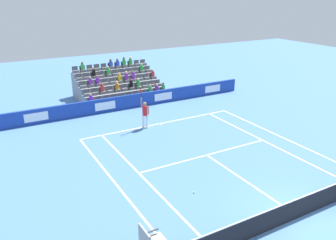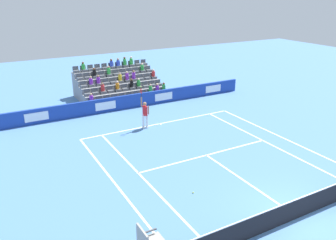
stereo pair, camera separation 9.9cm
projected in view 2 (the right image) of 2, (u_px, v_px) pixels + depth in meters
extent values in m
plane|color=#4C7AB2|center=(299.00, 218.00, 13.89)|extent=(80.00, 80.00, 0.00)
cube|color=white|center=(160.00, 124.00, 23.62)|extent=(10.97, 0.10, 0.01)
cube|color=white|center=(206.00, 155.00, 19.13)|extent=(8.23, 0.10, 0.01)
cube|color=white|center=(245.00, 181.00, 16.51)|extent=(0.10, 6.40, 0.01)
cube|color=white|center=(142.00, 177.00, 16.89)|extent=(0.10, 11.89, 0.01)
cube|color=white|center=(268.00, 143.00, 20.63)|extent=(0.10, 11.89, 0.01)
cube|color=white|center=(116.00, 184.00, 16.27)|extent=(0.10, 11.89, 0.01)
cube|color=white|center=(285.00, 139.00, 21.25)|extent=(0.10, 11.89, 0.01)
cube|color=white|center=(161.00, 124.00, 23.54)|extent=(0.10, 0.20, 0.01)
cube|color=#193899|center=(135.00, 101.00, 26.77)|extent=(19.45, 0.20, 1.06)
cube|color=white|center=(213.00, 89.00, 29.99)|extent=(1.56, 0.01, 0.59)
cube|color=white|center=(164.00, 97.00, 27.78)|extent=(1.56, 0.01, 0.59)
cube|color=white|center=(106.00, 106.00, 25.57)|extent=(1.56, 0.01, 0.59)
cube|color=white|center=(37.00, 117.00, 23.36)|extent=(1.56, 0.01, 0.59)
cube|color=black|center=(300.00, 208.00, 13.73)|extent=(11.77, 0.02, 0.92)
cube|color=white|center=(302.00, 197.00, 13.56)|extent=(11.77, 0.04, 0.04)
cylinder|color=white|center=(147.00, 121.00, 22.80)|extent=(0.16, 0.16, 0.90)
cylinder|color=white|center=(143.00, 122.00, 22.72)|extent=(0.16, 0.16, 0.90)
cube|color=white|center=(147.00, 127.00, 22.94)|extent=(0.15, 0.27, 0.08)
cube|color=white|center=(144.00, 128.00, 22.86)|extent=(0.15, 0.27, 0.08)
cube|color=red|center=(145.00, 111.00, 22.49)|extent=(0.26, 0.38, 0.60)
sphere|color=#9E7251|center=(145.00, 104.00, 22.33)|extent=(0.24, 0.24, 0.24)
cylinder|color=#9E7251|center=(141.00, 102.00, 22.20)|extent=(0.09, 0.09, 0.62)
cylinder|color=#9E7251|center=(148.00, 110.00, 22.52)|extent=(0.09, 0.09, 0.56)
cylinder|color=black|center=(141.00, 95.00, 22.04)|extent=(0.04, 0.04, 0.28)
torus|color=red|center=(141.00, 91.00, 21.95)|extent=(0.07, 0.31, 0.31)
sphere|color=#D1E533|center=(141.00, 87.00, 21.85)|extent=(0.07, 0.07, 0.07)
cube|color=gray|center=(142.00, 238.00, 9.68)|extent=(0.06, 0.70, 0.55)
cube|color=#474C54|center=(148.00, 232.00, 10.13)|extent=(0.56, 0.05, 0.04)
cube|color=gray|center=(130.00, 101.00, 27.76)|extent=(6.82, 0.95, 0.42)
cube|color=#545960|center=(164.00, 92.00, 29.06)|extent=(0.48, 0.44, 0.20)
cube|color=#545960|center=(163.00, 89.00, 29.14)|extent=(0.48, 0.04, 0.30)
cube|color=#545960|center=(157.00, 93.00, 28.78)|extent=(0.48, 0.44, 0.20)
cube|color=#545960|center=(156.00, 89.00, 28.85)|extent=(0.48, 0.04, 0.30)
cube|color=#545960|center=(151.00, 94.00, 28.50)|extent=(0.48, 0.44, 0.20)
cube|color=#545960|center=(150.00, 90.00, 28.57)|extent=(0.48, 0.04, 0.30)
cube|color=#545960|center=(144.00, 95.00, 28.21)|extent=(0.48, 0.44, 0.20)
cube|color=#545960|center=(143.00, 91.00, 28.29)|extent=(0.48, 0.04, 0.30)
cube|color=#545960|center=(137.00, 96.00, 27.93)|extent=(0.48, 0.44, 0.20)
cube|color=#545960|center=(136.00, 93.00, 28.01)|extent=(0.48, 0.04, 0.30)
cube|color=#545960|center=(130.00, 97.00, 27.65)|extent=(0.48, 0.44, 0.20)
cube|color=#545960|center=(129.00, 94.00, 27.73)|extent=(0.48, 0.04, 0.30)
cube|color=#545960|center=(123.00, 98.00, 27.37)|extent=(0.48, 0.44, 0.20)
cube|color=#545960|center=(121.00, 95.00, 27.44)|extent=(0.48, 0.04, 0.30)
cube|color=#545960|center=(115.00, 99.00, 27.09)|extent=(0.48, 0.44, 0.20)
cube|color=#545960|center=(114.00, 96.00, 27.16)|extent=(0.48, 0.04, 0.30)
cube|color=#545960|center=(108.00, 101.00, 26.81)|extent=(0.48, 0.44, 0.20)
cube|color=#545960|center=(106.00, 97.00, 26.88)|extent=(0.48, 0.04, 0.30)
cube|color=#545960|center=(100.00, 102.00, 26.52)|extent=(0.48, 0.44, 0.20)
cube|color=#545960|center=(99.00, 98.00, 26.60)|extent=(0.48, 0.04, 0.30)
cube|color=#545960|center=(92.00, 103.00, 26.24)|extent=(0.48, 0.44, 0.20)
cube|color=#545960|center=(91.00, 99.00, 26.32)|extent=(0.48, 0.04, 0.30)
cube|color=gray|center=(125.00, 95.00, 28.46)|extent=(6.82, 0.95, 0.84)
cube|color=#545960|center=(159.00, 85.00, 29.69)|extent=(0.48, 0.44, 0.20)
cube|color=#545960|center=(158.00, 81.00, 29.77)|extent=(0.48, 0.04, 0.30)
cube|color=#545960|center=(152.00, 85.00, 29.41)|extent=(0.48, 0.44, 0.20)
cube|color=#545960|center=(151.00, 82.00, 29.48)|extent=(0.48, 0.04, 0.30)
cube|color=#545960|center=(146.00, 86.00, 29.13)|extent=(0.48, 0.44, 0.20)
cube|color=#545960|center=(145.00, 83.00, 29.20)|extent=(0.48, 0.04, 0.30)
cube|color=#545960|center=(139.00, 87.00, 28.84)|extent=(0.48, 0.44, 0.20)
cube|color=#545960|center=(138.00, 84.00, 28.92)|extent=(0.48, 0.04, 0.30)
cube|color=#545960|center=(132.00, 88.00, 28.56)|extent=(0.48, 0.44, 0.20)
cube|color=#545960|center=(131.00, 85.00, 28.64)|extent=(0.48, 0.04, 0.30)
cube|color=#545960|center=(125.00, 89.00, 28.28)|extent=(0.48, 0.44, 0.20)
cube|color=#545960|center=(124.00, 86.00, 28.36)|extent=(0.48, 0.04, 0.30)
cube|color=#545960|center=(118.00, 90.00, 28.00)|extent=(0.48, 0.44, 0.20)
cube|color=#545960|center=(117.00, 87.00, 28.07)|extent=(0.48, 0.04, 0.30)
cube|color=#545960|center=(111.00, 91.00, 27.72)|extent=(0.48, 0.44, 0.20)
cube|color=#545960|center=(110.00, 88.00, 27.79)|extent=(0.48, 0.04, 0.30)
cube|color=#545960|center=(103.00, 92.00, 27.44)|extent=(0.48, 0.44, 0.20)
cube|color=#545960|center=(102.00, 89.00, 27.51)|extent=(0.48, 0.04, 0.30)
cube|color=#545960|center=(96.00, 93.00, 27.15)|extent=(0.48, 0.44, 0.20)
cube|color=#545960|center=(94.00, 90.00, 27.23)|extent=(0.48, 0.04, 0.30)
cube|color=#545960|center=(88.00, 95.00, 26.87)|extent=(0.48, 0.44, 0.20)
cube|color=#545960|center=(87.00, 91.00, 26.95)|extent=(0.48, 0.04, 0.30)
cube|color=gray|center=(121.00, 90.00, 29.17)|extent=(6.82, 0.95, 1.26)
cube|color=#545960|center=(154.00, 77.00, 30.32)|extent=(0.48, 0.44, 0.20)
cube|color=#545960|center=(153.00, 74.00, 30.40)|extent=(0.48, 0.04, 0.30)
cube|color=#545960|center=(147.00, 78.00, 30.04)|extent=(0.48, 0.44, 0.20)
cube|color=#545960|center=(146.00, 75.00, 30.11)|extent=(0.48, 0.04, 0.30)
cube|color=#545960|center=(141.00, 79.00, 29.76)|extent=(0.48, 0.44, 0.20)
cube|color=#545960|center=(140.00, 76.00, 29.83)|extent=(0.48, 0.04, 0.30)
cube|color=#545960|center=(134.00, 80.00, 29.47)|extent=(0.48, 0.44, 0.20)
cube|color=#545960|center=(133.00, 77.00, 29.55)|extent=(0.48, 0.04, 0.30)
cube|color=#545960|center=(127.00, 81.00, 29.19)|extent=(0.48, 0.44, 0.20)
cube|color=#545960|center=(126.00, 77.00, 29.27)|extent=(0.48, 0.04, 0.30)
cube|color=#545960|center=(120.00, 82.00, 28.91)|extent=(0.48, 0.44, 0.20)
cube|color=#545960|center=(119.00, 78.00, 28.99)|extent=(0.48, 0.04, 0.30)
cube|color=#545960|center=(113.00, 83.00, 28.63)|extent=(0.48, 0.44, 0.20)
cube|color=#545960|center=(112.00, 79.00, 28.70)|extent=(0.48, 0.04, 0.30)
cube|color=#545960|center=(106.00, 84.00, 28.35)|extent=(0.48, 0.44, 0.20)
cube|color=#545960|center=(105.00, 80.00, 28.42)|extent=(0.48, 0.04, 0.30)
cube|color=#545960|center=(99.00, 85.00, 28.07)|extent=(0.48, 0.44, 0.20)
cube|color=#545960|center=(98.00, 81.00, 28.14)|extent=(0.48, 0.04, 0.30)
cube|color=#545960|center=(91.00, 85.00, 27.78)|extent=(0.48, 0.44, 0.20)
cube|color=#545960|center=(90.00, 82.00, 27.86)|extent=(0.48, 0.04, 0.30)
cube|color=#545960|center=(84.00, 86.00, 27.50)|extent=(0.48, 0.44, 0.20)
cube|color=#545960|center=(83.00, 83.00, 27.58)|extent=(0.48, 0.04, 0.30)
cube|color=gray|center=(117.00, 85.00, 29.87)|extent=(6.82, 0.95, 1.68)
cube|color=#545960|center=(149.00, 71.00, 30.95)|extent=(0.48, 0.44, 0.20)
cube|color=#545960|center=(148.00, 67.00, 31.03)|extent=(0.48, 0.04, 0.30)
cube|color=#545960|center=(142.00, 71.00, 30.67)|extent=(0.48, 0.44, 0.20)
cube|color=#545960|center=(141.00, 68.00, 30.74)|extent=(0.48, 0.04, 0.30)
cube|color=#545960|center=(136.00, 72.00, 30.39)|extent=(0.48, 0.44, 0.20)
cube|color=#545960|center=(135.00, 69.00, 30.46)|extent=(0.48, 0.04, 0.30)
cube|color=#545960|center=(129.00, 73.00, 30.10)|extent=(0.48, 0.44, 0.20)
cube|color=#545960|center=(128.00, 70.00, 30.18)|extent=(0.48, 0.04, 0.30)
cube|color=#545960|center=(123.00, 74.00, 29.82)|extent=(0.48, 0.44, 0.20)
cube|color=#545960|center=(122.00, 70.00, 29.90)|extent=(0.48, 0.04, 0.30)
cube|color=#545960|center=(116.00, 74.00, 29.54)|extent=(0.48, 0.44, 0.20)
cube|color=#545960|center=(115.00, 71.00, 29.62)|extent=(0.48, 0.04, 0.30)
cube|color=#545960|center=(109.00, 75.00, 29.26)|extent=(0.48, 0.44, 0.20)
cube|color=#545960|center=(108.00, 72.00, 29.33)|extent=(0.48, 0.04, 0.30)
cube|color=#545960|center=(102.00, 76.00, 28.98)|extent=(0.48, 0.44, 0.20)
cube|color=#545960|center=(101.00, 73.00, 29.05)|extent=(0.48, 0.04, 0.30)
cube|color=#545960|center=(95.00, 77.00, 28.70)|extent=(0.48, 0.44, 0.20)
cube|color=#545960|center=(94.00, 74.00, 28.77)|extent=(0.48, 0.04, 0.30)
cube|color=#545960|center=(87.00, 78.00, 28.41)|extent=(0.48, 0.44, 0.20)
cube|color=#545960|center=(86.00, 74.00, 28.49)|extent=(0.48, 0.04, 0.30)
cube|color=#545960|center=(80.00, 79.00, 28.13)|extent=(0.48, 0.44, 0.20)
cube|color=#545960|center=(79.00, 75.00, 28.21)|extent=(0.48, 0.04, 0.30)
cube|color=gray|center=(113.00, 80.00, 30.57)|extent=(6.82, 0.95, 2.10)
cube|color=#545960|center=(144.00, 64.00, 31.58)|extent=(0.48, 0.44, 0.20)
cube|color=#545960|center=(143.00, 61.00, 31.66)|extent=(0.48, 0.04, 0.30)
cube|color=#545960|center=(138.00, 65.00, 31.30)|extent=(0.48, 0.44, 0.20)
cube|color=#545960|center=(137.00, 62.00, 31.37)|extent=(0.48, 0.04, 0.30)
cube|color=#545960|center=(132.00, 65.00, 31.02)|extent=(0.48, 0.44, 0.20)
cube|color=#545960|center=(131.00, 62.00, 31.09)|extent=(0.48, 0.04, 0.30)
cube|color=#545960|center=(125.00, 66.00, 30.73)|extent=(0.48, 0.44, 0.20)
cube|color=#545960|center=(124.00, 63.00, 30.81)|extent=(0.48, 0.04, 0.30)
cube|color=#545960|center=(118.00, 67.00, 30.45)|extent=(0.48, 0.44, 0.20)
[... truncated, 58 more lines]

